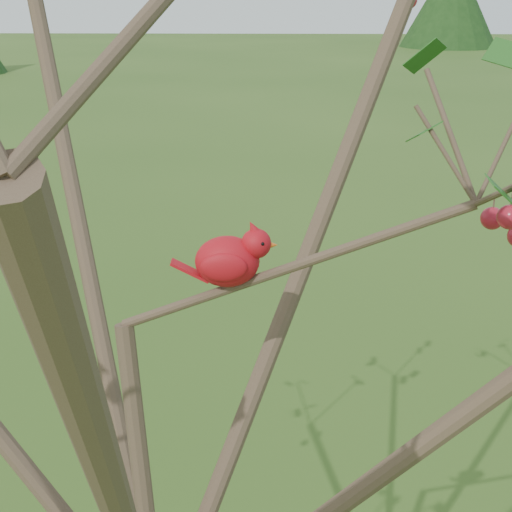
{
  "coord_description": "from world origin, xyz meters",
  "views": [
    {
      "loc": [
        0.22,
        -1.07,
        2.53
      ],
      "look_at": [
        0.19,
        0.09,
        2.09
      ],
      "focal_mm": 50.0,
      "sensor_mm": 36.0,
      "label": 1
    }
  ],
  "objects": [
    {
      "name": "cardinal",
      "position": [
        0.15,
        0.08,
        2.09
      ],
      "size": [
        0.19,
        0.1,
        0.13
      ],
      "rotation": [
        0.0,
        0.0,
        0.03
      ],
      "color": "red",
      "rests_on": "ground"
    },
    {
      "name": "crabapple_tree",
      "position": [
        0.03,
        -0.02,
        2.12
      ],
      "size": [
        2.35,
        2.05,
        2.95
      ],
      "color": "#463426",
      "rests_on": "ground"
    },
    {
      "name": "distant_trees",
      "position": [
        0.05,
        25.83,
        1.65
      ],
      "size": [
        39.64,
        18.79,
        3.88
      ],
      "color": "#463426",
      "rests_on": "ground"
    }
  ]
}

